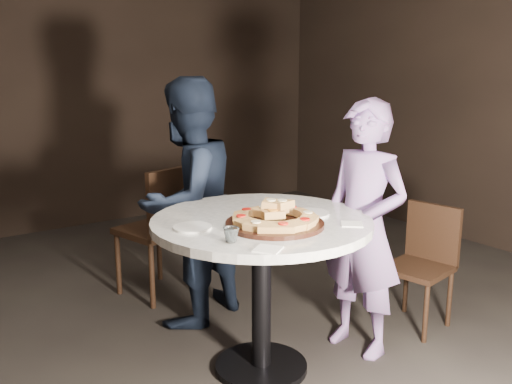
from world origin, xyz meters
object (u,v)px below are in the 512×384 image
chair_far (163,223)px  diner_teal (364,229)px  water_glass (231,235)px  chair_right (424,257)px  table (261,248)px  focaccia_pile (274,216)px  serving_board (275,224)px  diner_navy (188,203)px

chair_far → diner_teal: diner_teal is taller
water_glass → chair_right: 1.59m
table → focaccia_pile: bearing=-100.7°
serving_board → chair_right: (1.20, 0.04, -0.42)m
chair_far → diner_teal: 1.47m
chair_right → serving_board: bearing=-99.1°
focaccia_pile → chair_far: focaccia_pile is taller
water_glass → diner_teal: bearing=7.4°
chair_far → diner_navy: diner_navy is taller
table → diner_navy: bearing=91.0°
table → chair_right: 1.21m
chair_right → diner_navy: bearing=-138.0°
chair_right → diner_navy: 1.52m
focaccia_pile → diner_teal: size_ratio=0.30×
focaccia_pile → chair_far: bearing=88.3°
water_glass → chair_far: (0.35, 1.45, -0.34)m
focaccia_pile → chair_right: focaccia_pile is taller
chair_far → diner_navy: size_ratio=0.61×
serving_board → chair_far: (0.04, 1.36, -0.32)m
serving_board → chair_right: size_ratio=0.63×
serving_board → diner_teal: size_ratio=0.33×
serving_board → water_glass: (-0.31, -0.09, 0.02)m
diner_teal → chair_right: bearing=82.3°
chair_right → diner_teal: bearing=-99.7°
focaccia_pile → chair_right: size_ratio=0.56×
diner_navy → diner_teal: 1.10m
table → diner_navy: size_ratio=0.86×
table → chair_right: bearing=-5.2°
water_glass → chair_right: (1.51, 0.14, -0.45)m
table → water_glass: size_ratio=18.37×
chair_far → chair_right: (1.17, -1.31, -0.10)m
diner_teal → table: bearing=-110.5°
water_glass → chair_right: bearing=5.2°
table → water_glass: water_glass is taller
focaccia_pile → water_glass: bearing=-162.7°
diner_teal → chair_far: bearing=-164.8°
table → chair_far: chair_far is taller
chair_right → table: bearing=-106.4°
focaccia_pile → diner_teal: 0.67m
serving_board → diner_navy: (0.01, 0.93, -0.09)m
chair_right → diner_teal: 0.63m
table → diner_teal: size_ratio=0.92×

